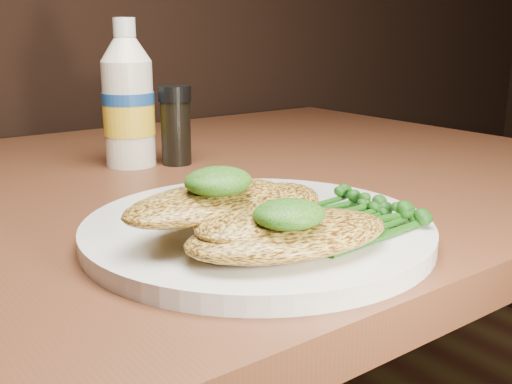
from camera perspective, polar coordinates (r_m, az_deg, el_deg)
plate at (r=0.53m, az=0.12°, el=-3.54°), size 0.30×0.30×0.02m
chicken_front at (r=0.45m, az=3.13°, el=-4.02°), size 0.18×0.12×0.03m
chicken_mid at (r=0.48m, az=0.44°, el=-1.73°), size 0.18×0.15×0.02m
chicken_back at (r=0.48m, az=-4.57°, el=-0.92°), size 0.16×0.10×0.02m
pesto_front at (r=0.43m, az=3.13°, el=-2.09°), size 0.06×0.06×0.02m
pesto_back at (r=0.46m, az=-3.58°, el=1.03°), size 0.07×0.07×0.02m
broccolini_bundle at (r=0.51m, az=8.08°, el=-2.15°), size 0.17×0.15×0.02m
mayo_bottle at (r=0.81m, az=-11.98°, el=9.06°), size 0.07×0.07×0.19m
pepper_grinder at (r=0.81m, az=-7.57°, el=6.23°), size 0.05×0.05×0.10m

